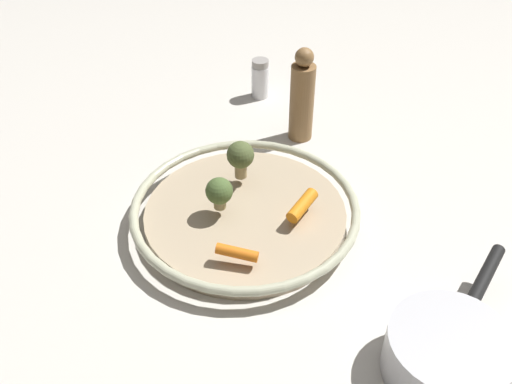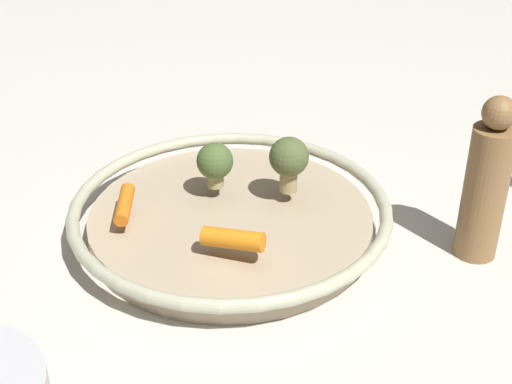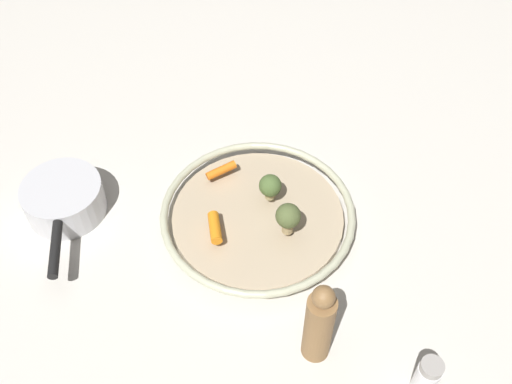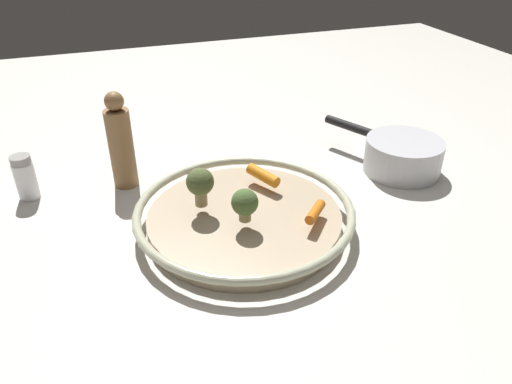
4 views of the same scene
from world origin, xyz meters
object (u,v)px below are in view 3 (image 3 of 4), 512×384
object	(u,v)px
baby_carrot_left	(215,227)
saucepan	(64,200)
serving_bowl	(258,217)
baby_carrot_back	(221,170)
broccoli_floret_mid	(288,217)
broccoli_floret_small	(270,186)
pepper_mill	(319,325)
salt_shaker	(427,377)

from	to	relation	value
baby_carrot_left	saucepan	world-z (taller)	saucepan
serving_bowl	baby_carrot_back	distance (m)	0.11
serving_bowl	broccoli_floret_mid	xyz separation A→B (m)	(-0.06, 0.02, 0.05)
baby_carrot_back	broccoli_floret_small	bearing A→B (deg)	165.87
baby_carrot_left	broccoli_floret_small	distance (m)	0.12
broccoli_floret_mid	saucepan	size ratio (longest dim) A/B	0.26
baby_carrot_left	serving_bowl	bearing A→B (deg)	-130.05
serving_bowl	broccoli_floret_mid	world-z (taller)	broccoli_floret_mid
broccoli_floret_mid	pepper_mill	size ratio (longest dim) A/B	0.36
baby_carrot_left	salt_shaker	world-z (taller)	salt_shaker
baby_carrot_back	serving_bowl	bearing A→B (deg)	145.90
broccoli_floret_mid	broccoli_floret_small	xyz separation A→B (m)	(0.05, -0.06, -0.01)
baby_carrot_back	salt_shaker	bearing A→B (deg)	146.69
serving_bowl	broccoli_floret_small	bearing A→B (deg)	-106.65
serving_bowl	broccoli_floret_small	size ratio (longest dim) A/B	6.77
broccoli_floret_small	pepper_mill	xyz separation A→B (m)	(-0.14, 0.22, 0.01)
baby_carrot_left	broccoli_floret_small	size ratio (longest dim) A/B	1.20
broccoli_floret_small	saucepan	xyz separation A→B (m)	(0.33, 0.11, -0.04)
serving_bowl	salt_shaker	distance (m)	0.37
baby_carrot_left	baby_carrot_back	world-z (taller)	baby_carrot_left
broccoli_floret_small	salt_shaker	world-z (taller)	broccoli_floret_small
broccoli_floret_small	broccoli_floret_mid	bearing A→B (deg)	129.21
pepper_mill	broccoli_floret_small	bearing A→B (deg)	-57.97
baby_carrot_left	pepper_mill	world-z (taller)	pepper_mill
salt_shaker	broccoli_floret_mid	bearing A→B (deg)	-35.18
baby_carrot_back	pepper_mill	world-z (taller)	pepper_mill
baby_carrot_left	pepper_mill	bearing A→B (deg)	147.48
pepper_mill	serving_bowl	bearing A→B (deg)	-51.67
baby_carrot_back	broccoli_floret_mid	bearing A→B (deg)	150.11
broccoli_floret_small	pepper_mill	bearing A→B (deg)	122.03
broccoli_floret_mid	salt_shaker	xyz separation A→B (m)	(-0.25, 0.17, -0.04)
serving_bowl	baby_carrot_left	size ratio (longest dim) A/B	5.62
broccoli_floret_mid	saucepan	world-z (taller)	broccoli_floret_mid
salt_shaker	saucepan	xyz separation A→B (m)	(0.63, -0.12, -0.01)
serving_bowl	pepper_mill	xyz separation A→B (m)	(-0.15, 0.19, 0.06)
baby_carrot_back	broccoli_floret_mid	xyz separation A→B (m)	(-0.14, 0.08, 0.03)
broccoli_floret_mid	saucepan	xyz separation A→B (m)	(0.38, 0.05, -0.04)
baby_carrot_left	baby_carrot_back	size ratio (longest dim) A/B	1.07
broccoli_floret_small	saucepan	distance (m)	0.35
baby_carrot_left	broccoli_floret_mid	xyz separation A→B (m)	(-0.11, -0.04, 0.03)
serving_bowl	baby_carrot_back	bearing A→B (deg)	-34.10
broccoli_floret_small	saucepan	world-z (taller)	broccoli_floret_small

